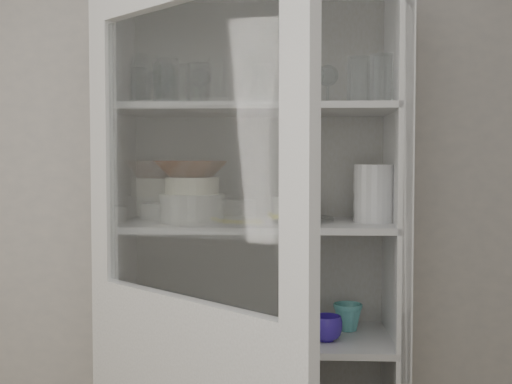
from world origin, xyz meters
The scene contains 31 objects.
wall_back centered at (0.00, 1.50, 1.30)m, with size 3.60×0.02×2.60m, color #A5A29E.
pantry_cabinet centered at (0.20, 1.34, 0.94)m, with size 1.00×0.45×2.10m.
cupboard_door centered at (0.03, 0.75, 0.87)m, with size 0.70×0.63×2.00m.
tumbler_0 centered at (-0.09, 1.15, 1.72)m, with size 0.06×0.06×0.13m, color silver.
tumbler_1 centered at (-0.10, 1.13, 1.73)m, with size 0.07×0.07×0.13m, color silver.
tumbler_2 centered at (-0.09, 1.15, 1.74)m, with size 0.07×0.07×0.15m, color silver.
tumbler_3 centered at (0.23, 1.16, 1.73)m, with size 0.07×0.07×0.13m, color silver.
tumbler_4 centered at (0.37, 1.14, 1.74)m, with size 0.08×0.08×0.15m, color silver.
tumbler_5 centered at (0.54, 1.14, 1.74)m, with size 0.07×0.07×0.15m, color silver.
tumbler_6 centered at (0.61, 1.12, 1.74)m, with size 0.08×0.08×0.15m, color silver.
tumbler_7 centered at (-0.21, 1.30, 1.73)m, with size 0.07×0.07×0.14m, color silver.
tumbler_8 centered at (-0.07, 1.28, 1.74)m, with size 0.07×0.07×0.15m, color silver.
tumbler_9 centered at (-0.01, 1.30, 1.74)m, with size 0.08×0.08×0.16m, color silver.
goblet_0 centered at (-0.17, 1.35, 1.74)m, with size 0.07×0.07×0.15m, color silver, non-canonical shape.
goblet_1 centered at (-0.01, 1.39, 1.75)m, with size 0.08×0.08×0.17m, color silver, non-canonical shape.
goblet_2 centered at (0.46, 1.37, 1.75)m, with size 0.08×0.08×0.17m, color silver, non-canonical shape.
goblet_3 centered at (0.40, 1.39, 1.75)m, with size 0.08×0.08×0.19m, color silver, non-canonical shape.
plate_stack_front centered at (-0.02, 1.23, 1.31)m, with size 0.22×0.22×0.10m, color silver.
plate_stack_back centered at (-0.13, 1.40, 1.29)m, with size 0.22×0.22×0.06m, color silver.
cream_bowl centered at (-0.02, 1.23, 1.39)m, with size 0.19×0.19×0.06m, color #EEE9CB.
terracotta_bowl centered at (-0.02, 1.23, 1.45)m, with size 0.24×0.24×0.06m, color #512916.
glass_platter centered at (0.33, 1.28, 1.27)m, with size 0.29×0.29×0.02m, color silver.
yellow_trivet centered at (0.33, 1.28, 1.28)m, with size 0.15×0.15×0.01m, color yellow.
white_ramekin centered at (0.33, 1.28, 1.32)m, with size 0.14×0.14×0.06m, color silver.
grey_bowl_stack centered at (0.61, 1.26, 1.36)m, with size 0.14×0.14×0.20m, color silver.
mug_blue centered at (0.44, 1.20, 0.90)m, with size 0.11×0.11×0.09m, color #2B2496.
mug_teal centered at (0.53, 1.34, 0.91)m, with size 0.11×0.11×0.10m, color #1D7976.
mug_white centered at (0.31, 1.13, 0.91)m, with size 0.10×0.10×0.09m, color silver.
teal_jar centered at (0.34, 1.28, 0.91)m, with size 0.09×0.09×0.11m.
measuring_cups centered at (-0.04, 1.18, 0.88)m, with size 0.11×0.11×0.04m, color silver.
white_canister centered at (-0.19, 1.32, 0.92)m, with size 0.10×0.10×0.12m, color silver.
Camera 1 is at (0.31, -0.97, 1.47)m, focal length 45.00 mm.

